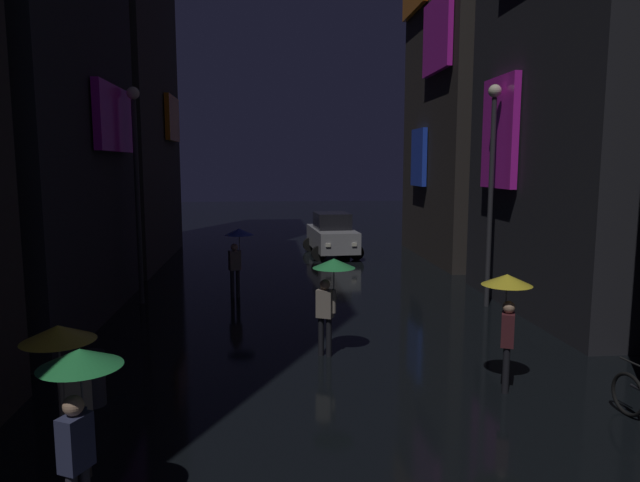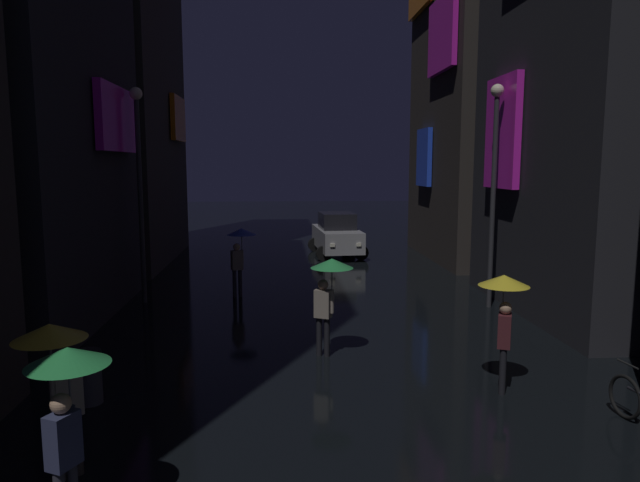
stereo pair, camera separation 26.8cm
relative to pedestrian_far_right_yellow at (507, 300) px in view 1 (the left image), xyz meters
name	(u,v)px [view 1 (the left image)]	position (x,y,z in m)	size (l,w,h in m)	color
building_right_mid	(597,54)	(4.51, 5.27, 5.30)	(4.25, 7.53, 13.94)	#232328
building_right_far	(473,70)	(4.50, 14.42, 6.33)	(4.25, 7.85, 15.97)	#2D2826
pedestrian_far_right_yellow	(507,300)	(0.00, 0.00, 0.00)	(0.90, 0.90, 2.12)	black
pedestrian_midstreet_centre_green	(79,391)	(-6.32, -3.57, 0.00)	(0.90, 0.90, 2.12)	#2D2D38
pedestrian_foreground_left_yellow	(64,359)	(-6.83, -2.50, 0.00)	(0.90, 0.90, 2.12)	#38332D
pedestrian_midstreet_left_green	(331,280)	(-2.95, 2.05, 0.00)	(0.90, 0.90, 2.12)	black
pedestrian_near_crossing_blue	(238,243)	(-5.17, 7.79, 0.00)	(0.90, 0.90, 2.12)	#2D2D38
car_distant	(332,235)	(-1.37, 15.43, -0.74)	(2.45, 4.25, 1.92)	#99999E
streetlamp_right_far	(492,172)	(2.02, 5.92, 2.17)	(0.36, 0.36, 6.25)	#2D2D33
streetlamp_left_far	(136,172)	(-7.98, 7.23, 2.17)	(0.36, 0.36, 6.23)	#2D2D33
trash_bin	(92,379)	(-7.28, -0.03, -1.20)	(0.46, 0.46, 0.93)	#3F3F47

